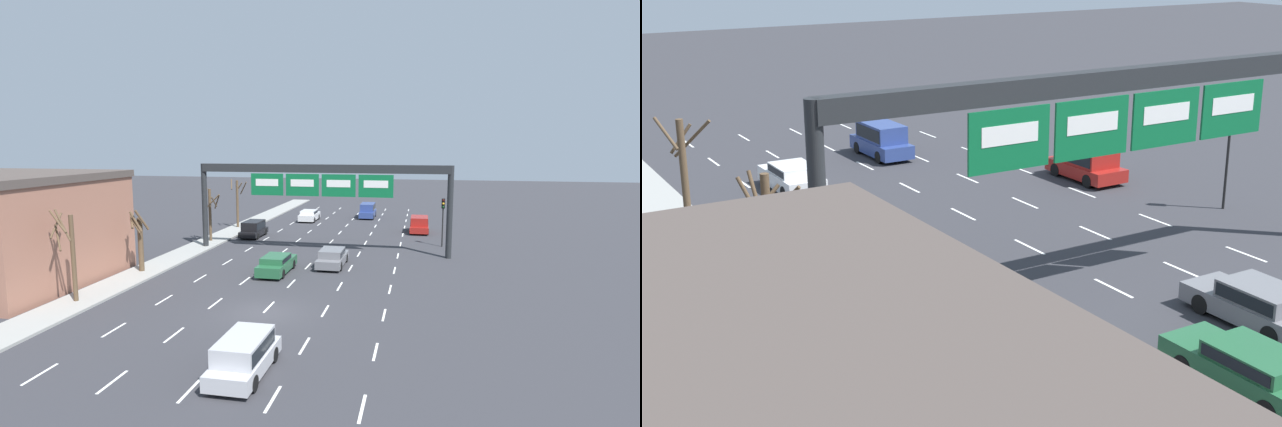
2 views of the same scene
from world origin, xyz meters
TOP-DOWN VIEW (x-y plane):
  - lane_dashes at (0.00, 13.50)m, footprint 13.32×67.00m
  - sign_gantry at (-0.00, 15.95)m, footprint 21.89×0.70m
  - suv_blue at (1.71, 37.40)m, footprint 1.84×4.44m
  - suv_red at (8.25, 27.77)m, footprint 1.96×4.23m
  - car_green at (-1.77, 8.49)m, footprint 1.86×4.83m
  - suv_black at (-8.18, 21.84)m, footprint 1.84×4.11m
  - car_white at (-5.02, 33.36)m, footprint 1.91×4.36m
  - car_grey at (1.83, 11.37)m, footprint 1.89×4.67m
  - traffic_light_near_gantry at (10.36, 20.66)m, footprint 0.30×0.35m
  - tree_bare_second at (-11.31, 18.50)m, footprint 1.92×1.92m
  - tree_bare_furthest at (-11.64, 26.56)m, footprint 2.01×2.00m

SIDE VIEW (x-z plane):
  - lane_dashes at x=0.00m, z-range 0.00..0.01m
  - car_white at x=-5.02m, z-range 0.05..1.40m
  - car_green at x=-1.77m, z-range 0.05..1.40m
  - car_grey at x=1.83m, z-range 0.05..1.42m
  - suv_black at x=-8.18m, z-range 0.09..1.73m
  - suv_red at x=8.25m, z-range 0.10..1.81m
  - suv_blue at x=1.71m, z-range 0.10..1.96m
  - tree_bare_second at x=-11.31m, z-range 0.48..5.54m
  - tree_bare_furthest at x=-11.64m, z-range 0.40..5.72m
  - traffic_light_near_gantry at x=10.36m, z-range 0.96..5.39m
  - sign_gantry at x=0.00m, z-range 2.41..10.02m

